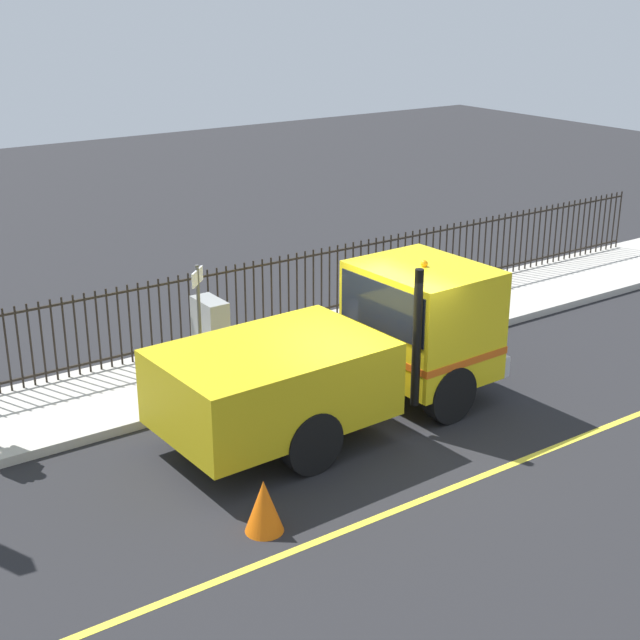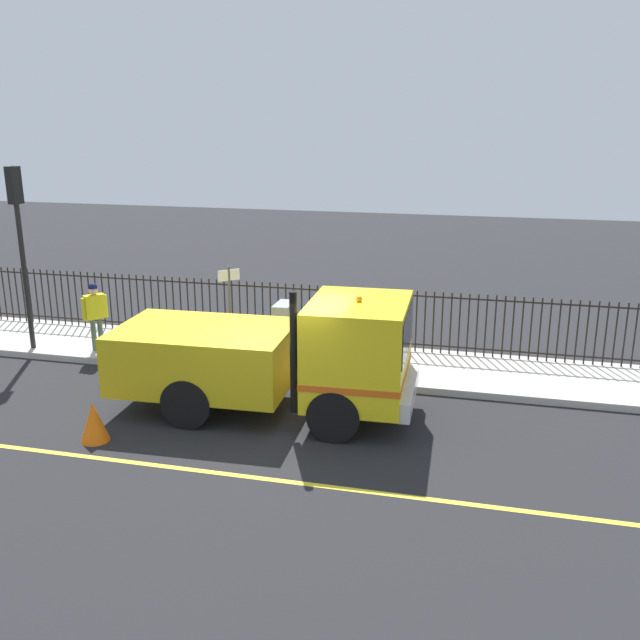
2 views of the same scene
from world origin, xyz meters
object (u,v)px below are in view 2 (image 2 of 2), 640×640
object	(u,v)px
street_sign	(230,305)
pedestrian_distant	(95,309)
work_truck	(288,352)
utility_cabinet	(284,328)
worker_standing	(384,329)
traffic_cone	(94,422)
traffic_light_near	(19,222)

from	to	relation	value
street_sign	pedestrian_distant	bearing A→B (deg)	84.40
work_truck	utility_cabinet	bearing A→B (deg)	-164.01
work_truck	worker_standing	world-z (taller)	work_truck
street_sign	traffic_cone	bearing A→B (deg)	163.30
worker_standing	utility_cabinet	distance (m)	2.80
worker_standing	pedestrian_distant	distance (m)	6.98
worker_standing	traffic_cone	distance (m)	6.16
work_truck	traffic_light_near	size ratio (longest dim) A/B	1.35
worker_standing	utility_cabinet	size ratio (longest dim) A/B	1.46
utility_cabinet	worker_standing	bearing A→B (deg)	-112.54
traffic_light_near	street_sign	world-z (taller)	traffic_light_near
traffic_light_near	traffic_cone	world-z (taller)	traffic_light_near
work_truck	traffic_light_near	xyz separation A→B (m)	(1.97, 7.07, 1.96)
work_truck	pedestrian_distant	world-z (taller)	work_truck
worker_standing	traffic_cone	bearing A→B (deg)	-2.04
worker_standing	pedestrian_distant	xyz separation A→B (m)	(0.14, 6.98, -0.06)
traffic_light_near	utility_cabinet	distance (m)	6.64
worker_standing	traffic_light_near	distance (m)	8.83
work_truck	street_sign	size ratio (longest dim) A/B	2.54
utility_cabinet	street_sign	world-z (taller)	street_sign
worker_standing	street_sign	xyz separation A→B (m)	(-0.21, 3.41, 0.37)
utility_cabinet	pedestrian_distant	bearing A→B (deg)	101.73
worker_standing	work_truck	bearing A→B (deg)	9.96
utility_cabinet	street_sign	distance (m)	1.75
worker_standing	traffic_cone	world-z (taller)	worker_standing
pedestrian_distant	traffic_light_near	bearing A→B (deg)	-42.69
pedestrian_distant	work_truck	bearing A→B (deg)	106.74
worker_standing	traffic_cone	xyz separation A→B (m)	(-4.05, 4.56, -0.86)
work_truck	street_sign	xyz separation A→B (m)	(1.86, 1.88, 0.34)
pedestrian_distant	traffic_light_near	xyz separation A→B (m)	(-0.24, 1.63, 2.05)
work_truck	pedestrian_distant	size ratio (longest dim) A/B	3.55
pedestrian_distant	utility_cabinet	world-z (taller)	pedestrian_distant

